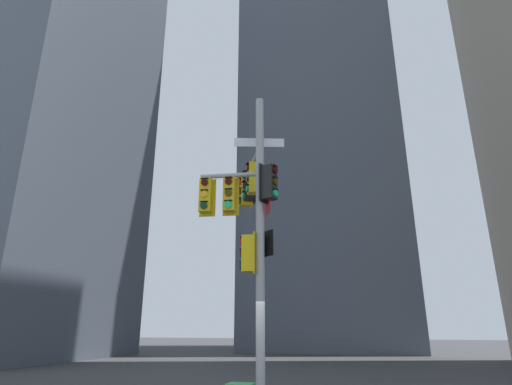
% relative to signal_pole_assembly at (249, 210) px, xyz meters
% --- Properties ---
extents(building_tower_left, '(12.71, 12.71, 39.62)m').
position_rel_signal_pole_assembly_xyz_m(building_tower_left, '(-19.50, 10.40, 14.65)').
color(building_tower_left, '#4C5460').
rests_on(building_tower_left, ground).
extents(building_mid_block, '(13.72, 13.72, 44.73)m').
position_rel_signal_pole_assembly_xyz_m(building_mid_block, '(-0.20, 26.78, 17.21)').
color(building_mid_block, '#4C5460').
rests_on(building_mid_block, ground).
extents(signal_pole_assembly, '(2.47, 2.80, 8.55)m').
position_rel_signal_pole_assembly_xyz_m(signal_pole_assembly, '(0.00, 0.00, 0.00)').
color(signal_pole_assembly, '#9EA0A3').
rests_on(signal_pole_assembly, ground).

